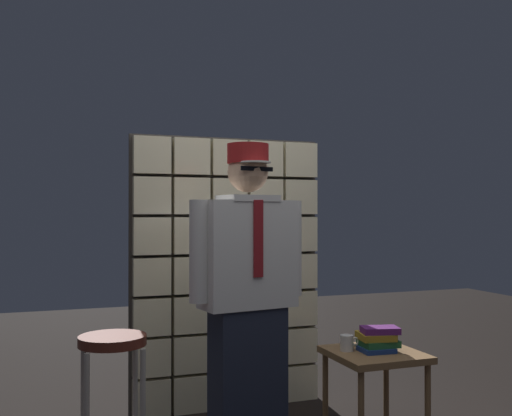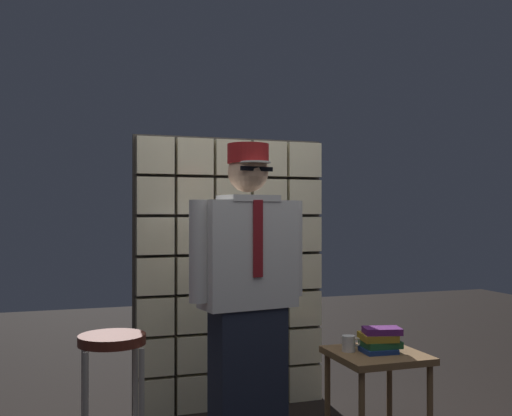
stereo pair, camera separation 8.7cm
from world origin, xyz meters
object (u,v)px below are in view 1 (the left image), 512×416
(bar_stool, at_px, (112,373))
(book_stack, at_px, (378,339))
(side_table, at_px, (375,363))
(coffee_mug, at_px, (347,343))
(standing_person, at_px, (248,294))

(bar_stool, bearing_deg, book_stack, 1.73)
(side_table, bearing_deg, book_stack, -27.49)
(bar_stool, xyz_separation_m, book_stack, (1.57, 0.05, 0.05))
(book_stack, bearing_deg, coffee_mug, 156.66)
(side_table, relative_size, book_stack, 2.11)
(book_stack, distance_m, coffee_mug, 0.18)
(coffee_mug, bearing_deg, book_stack, -23.34)
(standing_person, distance_m, side_table, 0.93)
(bar_stool, xyz_separation_m, side_table, (1.55, 0.06, -0.10))
(bar_stool, relative_size, book_stack, 2.97)
(standing_person, bearing_deg, coffee_mug, -3.39)
(side_table, height_order, book_stack, book_stack)
(standing_person, height_order, bar_stool, standing_person)
(bar_stool, height_order, coffee_mug, bar_stool)
(standing_person, height_order, side_table, standing_person)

